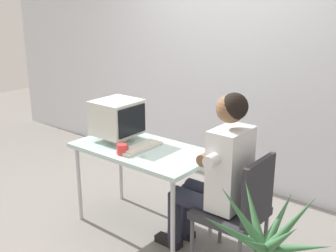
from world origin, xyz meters
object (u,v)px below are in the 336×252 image
object	(u,v)px
crt_monitor	(117,118)
desk_mug	(122,149)
keyboard	(140,147)
office_chair	(239,207)
desk	(142,155)
person_seated	(217,172)

from	to	relation	value
crt_monitor	desk_mug	size ratio (longest dim) A/B	4.02
keyboard	office_chair	xyz separation A→B (m)	(0.94, 0.04, -0.26)
crt_monitor	keyboard	bearing A→B (deg)	-9.24
crt_monitor	keyboard	size ratio (longest dim) A/B	0.90
desk	office_chair	distance (m)	0.97
keyboard	office_chair	bearing A→B (deg)	2.41
desk_mug	office_chair	bearing A→B (deg)	12.57
crt_monitor	office_chair	distance (m)	1.33
office_chair	person_seated	xyz separation A→B (m)	(-0.20, 0.00, 0.23)
keyboard	desk_mug	distance (m)	0.18
desk	keyboard	bearing A→B (deg)	-75.41
crt_monitor	office_chair	world-z (taller)	crt_monitor
desk	crt_monitor	bearing A→B (deg)	176.31
keyboard	desk_mug	bearing A→B (deg)	-101.52
crt_monitor	office_chair	size ratio (longest dim) A/B	0.42
crt_monitor	keyboard	world-z (taller)	crt_monitor
office_chair	desk	bearing A→B (deg)	-179.52
keyboard	person_seated	size ratio (longest dim) A/B	0.31
keyboard	desk_mug	xyz separation A→B (m)	(-0.04, -0.18, 0.03)
office_chair	desk_mug	bearing A→B (deg)	-167.43
desk	crt_monitor	world-z (taller)	crt_monitor
person_seated	keyboard	bearing A→B (deg)	-176.94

